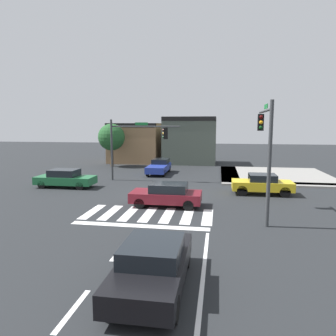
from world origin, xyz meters
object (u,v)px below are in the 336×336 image
object	(u,v)px
traffic_signal_southeast	(265,139)
car_blue	(159,166)
car_yellow	(262,184)
car_black	(153,264)
car_maroon	(167,194)
roadside_tree	(111,137)
traffic_signal_northwest	(137,139)
car_green	(65,178)

from	to	relation	value
traffic_signal_southeast	car_blue	world-z (taller)	traffic_signal_southeast
traffic_signal_southeast	car_yellow	bearing A→B (deg)	-7.08
car_black	traffic_signal_southeast	bearing A→B (deg)	-27.66
car_maroon	roadside_tree	world-z (taller)	roadside_tree
car_black	car_blue	size ratio (longest dim) A/B	0.96
car_blue	roadside_tree	world-z (taller)	roadside_tree
car_yellow	roadside_tree	bearing A→B (deg)	140.85
traffic_signal_southeast	car_black	size ratio (longest dim) A/B	1.32
roadside_tree	car_yellow	bearing A→B (deg)	-39.15
car_blue	roadside_tree	distance (m)	8.21
car_maroon	car_blue	bearing A→B (deg)	-77.14
traffic_signal_northwest	car_maroon	distance (m)	9.31
car_maroon	car_green	xyz separation A→B (m)	(-8.71, 4.31, -0.00)
car_blue	roadside_tree	bearing A→B (deg)	-124.25
traffic_signal_northwest	car_black	size ratio (longest dim) A/B	1.34
traffic_signal_southeast	roadside_tree	size ratio (longest dim) A/B	1.21
car_maroon	roadside_tree	xyz separation A→B (m)	(-9.21, 16.60, 2.67)
car_black	car_blue	xyz separation A→B (m)	(-3.94, 21.67, -0.04)
traffic_signal_northwest	car_blue	world-z (taller)	traffic_signal_northwest
car_black	traffic_signal_northwest	bearing A→B (deg)	16.23
traffic_signal_southeast	car_yellow	world-z (taller)	traffic_signal_southeast
car_maroon	car_black	world-z (taller)	car_black
car_maroon	traffic_signal_southeast	bearing A→B (deg)	164.96
car_green	roadside_tree	size ratio (longest dim) A/B	0.91
car_maroon	car_blue	xyz separation A→B (m)	(-2.79, 12.23, -0.00)
traffic_signal_southeast	car_green	xyz separation A→B (m)	(-14.05, 5.74, -3.38)
traffic_signal_southeast	car_black	distance (m)	9.64
car_green	car_blue	world-z (taller)	car_green
traffic_signal_northwest	car_blue	xyz separation A→B (m)	(1.12, 4.30, -2.90)
car_green	car_black	xyz separation A→B (m)	(9.86, -13.75, 0.04)
traffic_signal_southeast	traffic_signal_northwest	bearing A→B (deg)	44.64
car_maroon	car_black	size ratio (longest dim) A/B	0.93
car_green	car_black	world-z (taller)	car_black
car_black	car_blue	bearing A→B (deg)	10.31
traffic_signal_southeast	car_black	xyz separation A→B (m)	(-4.20, -8.01, -3.34)
traffic_signal_southeast	car_yellow	size ratio (longest dim) A/B	1.45
car_maroon	car_green	bearing A→B (deg)	-26.31
car_maroon	car_black	bearing A→B (deg)	96.94
traffic_signal_southeast	car_black	world-z (taller)	traffic_signal_southeast
car_maroon	roadside_tree	bearing A→B (deg)	-60.98
traffic_signal_northwest	car_green	xyz separation A→B (m)	(-4.80, -3.63, -2.90)
traffic_signal_northwest	car_blue	distance (m)	5.30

